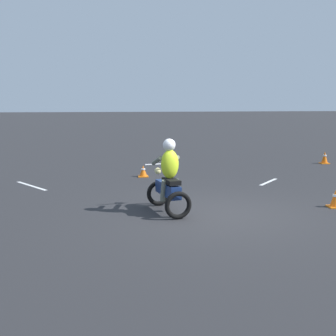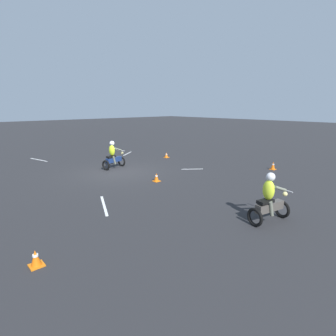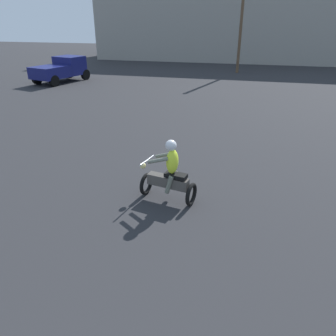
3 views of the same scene
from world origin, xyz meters
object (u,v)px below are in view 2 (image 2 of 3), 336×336
object	(u,v)px
traffic_cone_mid_left	(36,258)
traffic_cone_far_right	(273,166)
traffic_cone_near_left	(166,155)
motorcycle_rider_foreground	(113,156)
traffic_cone_far_center	(156,177)
motorcycle_rider_background	(269,201)

from	to	relation	value
traffic_cone_mid_left	traffic_cone_far_right	world-z (taller)	traffic_cone_far_right
traffic_cone_near_left	traffic_cone_mid_left	size ratio (longest dim) A/B	0.90
motorcycle_rider_foreground	traffic_cone_far_right	xyz separation A→B (m)	(-6.78, 6.65, -0.50)
traffic_cone_near_left	traffic_cone_far_center	distance (m)	6.22
motorcycle_rider_background	traffic_cone_far_center	world-z (taller)	motorcycle_rider_background
motorcycle_rider_foreground	traffic_cone_far_center	bearing A→B (deg)	-12.43
traffic_cone_near_left	motorcycle_rider_background	bearing A→B (deg)	64.68
traffic_cone_mid_left	traffic_cone_far_right	size ratio (longest dim) A/B	0.88
traffic_cone_mid_left	traffic_cone_far_right	xyz separation A→B (m)	(-13.35, -0.82, 0.03)
traffic_cone_near_left	traffic_cone_mid_left	world-z (taller)	traffic_cone_mid_left
traffic_cone_far_right	traffic_cone_far_center	world-z (taller)	traffic_cone_far_right
traffic_cone_near_left	traffic_cone_far_center	world-z (taller)	traffic_cone_far_center
motorcycle_rider_background	traffic_cone_mid_left	bearing A→B (deg)	-99.67
motorcycle_rider_foreground	traffic_cone_far_center	distance (m)	3.96
motorcycle_rider_foreground	traffic_cone_far_right	size ratio (longest dim) A/B	3.57
traffic_cone_far_center	traffic_cone_mid_left	bearing A→B (deg)	28.07
traffic_cone_far_right	traffic_cone_far_center	xyz separation A→B (m)	(6.70, -2.73, -0.02)
traffic_cone_mid_left	traffic_cone_far_center	bearing A→B (deg)	-151.93
motorcycle_rider_foreground	traffic_cone_far_right	world-z (taller)	motorcycle_rider_foreground
traffic_cone_far_right	traffic_cone_near_left	bearing A→B (deg)	-72.75
motorcycle_rider_foreground	motorcycle_rider_background	size ratio (longest dim) A/B	1.00
motorcycle_rider_foreground	traffic_cone_far_right	distance (m)	9.51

